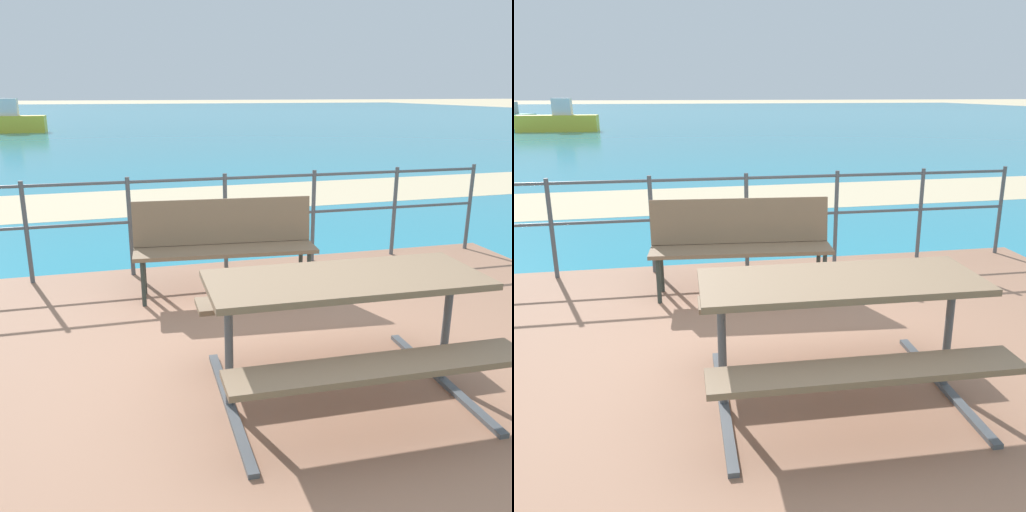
% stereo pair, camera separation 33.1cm
% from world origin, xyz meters
% --- Properties ---
extents(ground_plane, '(240.00, 240.00, 0.00)m').
position_xyz_m(ground_plane, '(0.00, 0.00, 0.00)').
color(ground_plane, beige).
extents(patio_paving, '(6.40, 5.20, 0.06)m').
position_xyz_m(patio_paving, '(0.00, 0.00, 0.03)').
color(patio_paving, '#996B51').
rests_on(patio_paving, ground).
extents(sea_water, '(90.00, 90.00, 0.01)m').
position_xyz_m(sea_water, '(0.00, 40.00, 0.01)').
color(sea_water, teal).
rests_on(sea_water, ground).
extents(beach_strip, '(54.05, 4.09, 0.01)m').
position_xyz_m(beach_strip, '(0.00, 6.65, 0.01)').
color(beach_strip, beige).
rests_on(beach_strip, ground).
extents(picnic_table, '(1.68, 1.33, 0.78)m').
position_xyz_m(picnic_table, '(0.18, -0.30, 0.65)').
color(picnic_table, '#7A6047').
rests_on(picnic_table, patio_paving).
extents(park_bench, '(1.69, 0.54, 0.87)m').
position_xyz_m(park_bench, '(-0.16, 1.67, 0.59)').
color(park_bench, '#7A6047').
rests_on(park_bench, patio_paving).
extents(railing_fence, '(5.94, 0.04, 1.02)m').
position_xyz_m(railing_fence, '(0.00, 2.41, 0.69)').
color(railing_fence, '#4C5156').
rests_on(railing_fence, patio_paving).
extents(boat_near, '(4.27, 1.01, 1.55)m').
position_xyz_m(boat_near, '(-6.12, 25.07, 0.49)').
color(boat_near, yellow).
rests_on(boat_near, sea_water).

